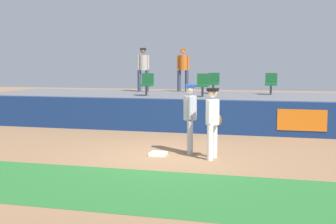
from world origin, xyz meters
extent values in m
plane|color=#846042|center=(0.00, 0.00, 0.00)|extent=(60.00, 60.00, 0.00)
cube|color=#26662B|center=(0.00, -2.85, 0.00)|extent=(18.00, 2.80, 0.01)
cube|color=white|center=(-0.28, 0.14, 0.04)|extent=(0.40, 0.40, 0.08)
cylinder|color=white|center=(1.13, 0.22, 0.42)|extent=(0.14, 0.14, 0.85)
cylinder|color=white|center=(1.07, -0.08, 0.42)|extent=(0.14, 0.14, 0.85)
cylinder|color=white|center=(1.10, 0.07, 1.15)|extent=(0.38, 0.38, 0.60)
sphere|color=beige|center=(1.10, 0.07, 1.61)|extent=(0.22, 0.22, 0.22)
cube|color=black|center=(1.10, 0.07, 1.69)|extent=(0.27, 0.27, 0.08)
cylinder|color=white|center=(1.14, 0.26, 1.17)|extent=(0.09, 0.09, 0.56)
cylinder|color=white|center=(1.06, -0.13, 1.17)|extent=(0.09, 0.09, 0.56)
ellipsoid|color=brown|center=(1.23, 0.24, 0.93)|extent=(0.16, 0.22, 0.28)
cylinder|color=#9EA3AD|center=(0.42, 0.69, 0.44)|extent=(0.15, 0.15, 0.88)
cylinder|color=#9EA3AD|center=(0.49, 0.38, 0.44)|extent=(0.15, 0.15, 0.88)
cylinder|color=#9EA3AD|center=(0.46, 0.54, 1.19)|extent=(0.40, 0.40, 0.62)
sphere|color=beige|center=(0.46, 0.54, 1.67)|extent=(0.23, 0.23, 0.23)
cube|color=#193899|center=(0.46, 0.54, 1.74)|extent=(0.29, 0.29, 0.08)
cylinder|color=#9EA3AD|center=(0.41, 0.74, 1.21)|extent=(0.09, 0.09, 0.58)
cylinder|color=#9EA3AD|center=(0.50, 0.34, 1.21)|extent=(0.09, 0.09, 0.58)
cube|color=navy|center=(0.00, 3.98, 0.56)|extent=(18.00, 0.24, 1.12)
cube|color=orange|center=(3.33, 3.85, 0.56)|extent=(1.50, 0.02, 0.67)
cube|color=#59595E|center=(0.00, 6.55, 0.56)|extent=(18.00, 4.80, 1.13)
cylinder|color=#4C4C51|center=(0.03, 7.15, 1.33)|extent=(0.08, 0.08, 0.40)
cube|color=#19592D|center=(0.03, 7.15, 1.53)|extent=(0.45, 0.44, 0.08)
cube|color=#19592D|center=(0.03, 7.34, 1.77)|extent=(0.45, 0.06, 0.40)
cylinder|color=#4C4C51|center=(2.29, 7.15, 1.33)|extent=(0.08, 0.08, 0.40)
cube|color=#19592D|center=(2.29, 7.15, 1.53)|extent=(0.45, 0.44, 0.08)
cube|color=#19592D|center=(2.29, 7.34, 1.77)|extent=(0.45, 0.06, 0.40)
cylinder|color=#4C4C51|center=(-2.22, 5.35, 1.33)|extent=(0.08, 0.08, 0.40)
cube|color=#19592D|center=(-2.22, 5.35, 1.53)|extent=(0.46, 0.44, 0.08)
cube|color=#19592D|center=(-2.22, 5.54, 1.77)|extent=(0.46, 0.06, 0.40)
cylinder|color=#4C4C51|center=(-0.08, 5.35, 1.33)|extent=(0.08, 0.08, 0.40)
cube|color=#19592D|center=(-0.08, 5.35, 1.53)|extent=(0.47, 0.44, 0.08)
cube|color=#19592D|center=(-0.08, 5.54, 1.77)|extent=(0.47, 0.06, 0.40)
cylinder|color=#33384C|center=(-1.32, 8.39, 1.59)|extent=(0.16, 0.16, 0.92)
cylinder|color=#33384C|center=(-1.65, 8.33, 1.59)|extent=(0.16, 0.16, 0.92)
cylinder|color=#BF5919|center=(-1.49, 8.36, 2.38)|extent=(0.41, 0.41, 0.65)
sphere|color=tan|center=(-1.49, 8.36, 2.89)|extent=(0.24, 0.24, 0.24)
cube|color=#BF5919|center=(-1.49, 8.36, 2.96)|extent=(0.29, 0.29, 0.08)
cylinder|color=#BF5919|center=(-1.27, 8.40, 2.40)|extent=(0.09, 0.09, 0.61)
cylinder|color=#BF5919|center=(-1.70, 8.32, 2.40)|extent=(0.09, 0.09, 0.61)
cylinder|color=#33384C|center=(-2.98, 7.90, 1.59)|extent=(0.16, 0.16, 0.92)
cylinder|color=#33384C|center=(-3.29, 7.78, 1.59)|extent=(0.16, 0.16, 0.92)
cylinder|color=#A5998C|center=(-3.14, 7.84, 2.38)|extent=(0.47, 0.47, 0.65)
sphere|color=#8C6647|center=(-3.14, 7.84, 2.88)|extent=(0.24, 0.24, 0.24)
cube|color=black|center=(-3.14, 7.84, 2.96)|extent=(0.33, 0.33, 0.08)
cylinder|color=#A5998C|center=(-2.94, 7.92, 2.40)|extent=(0.09, 0.09, 0.61)
cylinder|color=#A5998C|center=(-3.34, 7.76, 2.40)|extent=(0.09, 0.09, 0.61)
camera|label=1|loc=(2.70, -10.34, 2.27)|focal=46.90mm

